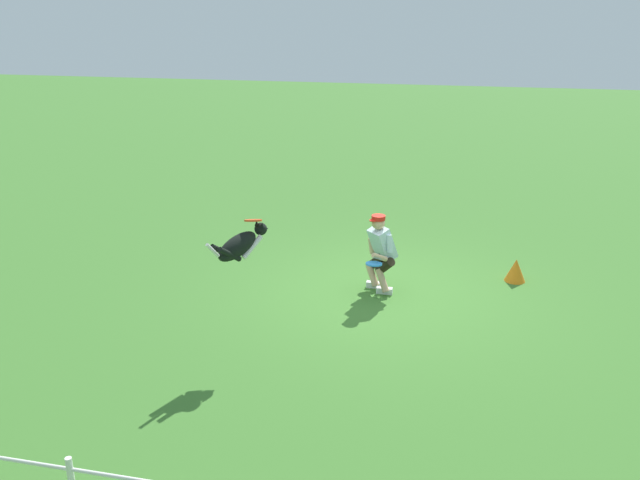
{
  "coord_description": "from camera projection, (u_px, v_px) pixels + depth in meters",
  "views": [
    {
      "loc": [
        -1.21,
        9.82,
        4.42
      ],
      "look_at": [
        0.77,
        0.98,
        1.2
      ],
      "focal_mm": 37.39,
      "sensor_mm": 36.0,
      "label": 1
    }
  ],
  "objects": [
    {
      "name": "frisbee_held",
      "position": [
        374.0,
        264.0,
        10.34
      ],
      "size": [
        0.32,
        0.32,
        0.05
      ],
      "primitive_type": "cylinder",
      "rotation": [
        0.08,
        -0.03,
        0.25
      ],
      "color": "#318CEF",
      "rests_on": "person"
    },
    {
      "name": "ground_plane",
      "position": [
        379.0,
        294.0,
        10.76
      ],
      "size": [
        60.0,
        60.0,
        0.0
      ],
      "primitive_type": "plane",
      "color": "#3F762D"
    },
    {
      "name": "training_cone",
      "position": [
        516.0,
        270.0,
        11.2
      ],
      "size": [
        0.35,
        0.35,
        0.39
      ],
      "primitive_type": "cone",
      "color": "orange",
      "rests_on": "ground_plane"
    },
    {
      "name": "person",
      "position": [
        381.0,
        250.0,
        10.66
      ],
      "size": [
        0.57,
        0.7,
        1.29
      ],
      "rotation": [
        0.0,
        0.0,
        0.77
      ],
      "color": "silver",
      "rests_on": "ground_plane"
    },
    {
      "name": "dog",
      "position": [
        240.0,
        245.0,
        8.62
      ],
      "size": [
        0.61,
        0.93,
        0.46
      ],
      "rotation": [
        0.0,
        0.0,
        4.17
      ],
      "color": "black"
    },
    {
      "name": "frisbee_flying",
      "position": [
        253.0,
        220.0,
        8.72
      ],
      "size": [
        0.28,
        0.27,
        0.1
      ],
      "primitive_type": "cylinder",
      "rotation": [
        -0.12,
        0.21,
        4.49
      ],
      "color": "#EA4617"
    }
  ]
}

